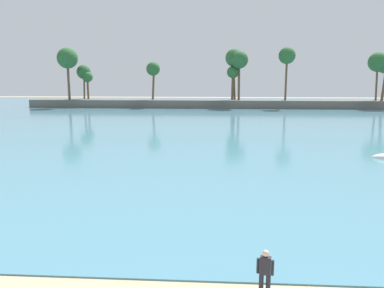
# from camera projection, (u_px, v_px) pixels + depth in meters

# --- Properties ---
(sea) EXTENTS (220.00, 114.92, 0.06)m
(sea) POSITION_uv_depth(u_px,v_px,m) (213.00, 115.00, 69.95)
(sea) COLOR teal
(sea) RESTS_ON ground
(palm_headland) EXTENTS (82.07, 6.64, 13.17)m
(palm_headland) POSITION_uv_depth(u_px,v_px,m) (218.00, 89.00, 86.20)
(palm_headland) COLOR #605B54
(palm_headland) RESTS_ON ground
(person_at_waterline) EXTENTS (0.54, 0.28, 1.67)m
(person_at_waterline) POSITION_uv_depth(u_px,v_px,m) (265.00, 273.00, 12.29)
(person_at_waterline) COLOR #23232D
(person_at_waterline) RESTS_ON ground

